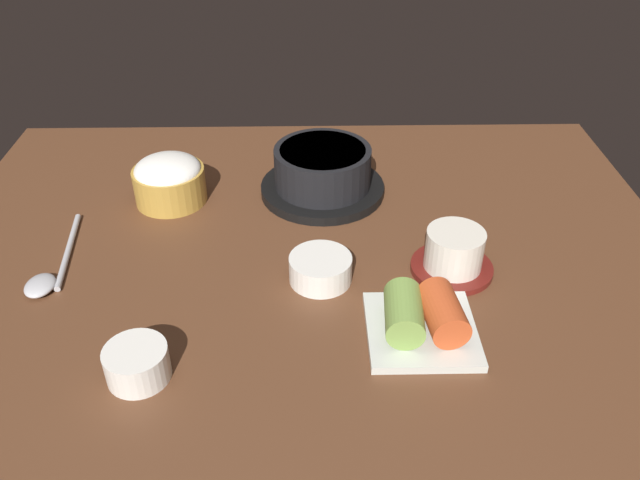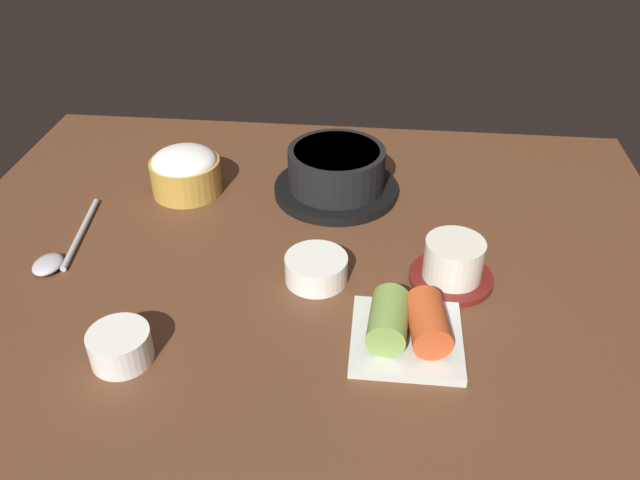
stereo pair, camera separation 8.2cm
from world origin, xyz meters
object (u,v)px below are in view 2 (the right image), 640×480
(rice_bowl, at_px, (185,171))
(spoon, at_px, (60,253))
(side_bowl_near, at_px, (120,346))
(tea_cup_with_saucer, at_px, (453,263))
(banchan_cup_center, at_px, (316,268))
(kimchi_plate, at_px, (408,327))
(stone_pot, at_px, (336,173))

(rice_bowl, relative_size, spoon, 0.56)
(rice_bowl, relative_size, side_bowl_near, 1.57)
(side_bowl_near, bearing_deg, tea_cup_with_saucer, 25.67)
(rice_bowl, bearing_deg, banchan_cup_center, -41.51)
(rice_bowl, bearing_deg, kimchi_plate, -41.63)
(stone_pot, height_order, kimchi_plate, stone_pot)
(kimchi_plate, bearing_deg, spoon, 166.01)
(stone_pot, xyz_separation_m, tea_cup_with_saucer, (0.16, -0.19, -0.01))
(stone_pot, distance_m, banchan_cup_center, 0.21)
(rice_bowl, xyz_separation_m, banchan_cup_center, (0.22, -0.19, -0.02))
(tea_cup_with_saucer, distance_m, kimchi_plate, 0.13)
(banchan_cup_center, distance_m, side_bowl_near, 0.25)
(banchan_cup_center, bearing_deg, spoon, 177.89)
(kimchi_plate, bearing_deg, side_bowl_near, -169.21)
(side_bowl_near, bearing_deg, kimchi_plate, 10.79)
(stone_pot, height_order, rice_bowl, stone_pot)
(stone_pot, relative_size, side_bowl_near, 2.79)
(tea_cup_with_saucer, height_order, banchan_cup_center, tea_cup_with_saucer)
(tea_cup_with_saucer, relative_size, spoon, 0.56)
(banchan_cup_center, bearing_deg, side_bowl_near, -140.66)
(tea_cup_with_saucer, height_order, kimchi_plate, tea_cup_with_saucer)
(tea_cup_with_saucer, bearing_deg, spoon, -179.70)
(tea_cup_with_saucer, xyz_separation_m, kimchi_plate, (-0.06, -0.11, -0.01))
(tea_cup_with_saucer, xyz_separation_m, banchan_cup_center, (-0.17, -0.02, -0.01))
(rice_bowl, xyz_separation_m, side_bowl_near, (0.03, -0.35, -0.02))
(stone_pot, relative_size, banchan_cup_center, 2.38)
(banchan_cup_center, relative_size, side_bowl_near, 1.17)
(tea_cup_with_saucer, distance_m, side_bowl_near, 0.40)
(tea_cup_with_saucer, bearing_deg, stone_pot, 129.31)
(stone_pot, height_order, spoon, stone_pot)
(stone_pot, xyz_separation_m, side_bowl_near, (-0.20, -0.37, -0.02))
(spoon, bearing_deg, banchan_cup_center, -2.11)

